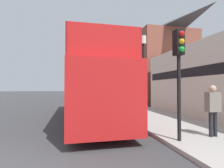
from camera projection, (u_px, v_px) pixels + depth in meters
ground_plane at (57, 101)px, 24.32m from camera, size 144.00×144.00×0.00m
sidewalk at (112, 102)px, 22.90m from camera, size 3.78×108.00×0.14m
brick_terrace_rear at (134, 68)px, 29.30m from camera, size 6.00×24.86×10.38m
tour_bus at (90, 89)px, 10.62m from camera, size 2.69×10.88×3.97m
parked_car_ahead_of_bus at (92, 99)px, 18.66m from camera, size 1.90×4.52×1.49m
pedestrian_nearest at (213, 106)px, 6.28m from camera, size 0.48×0.26×1.84m
traffic_signal at (179, 59)px, 5.80m from camera, size 0.28×0.42×3.69m
lamp_post_nearest at (143, 59)px, 9.45m from camera, size 0.35×0.35×4.80m
lamp_post_second at (113, 70)px, 16.39m from camera, size 0.35×0.35×4.94m
lamp_post_third at (101, 78)px, 23.31m from camera, size 0.35×0.35×4.36m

